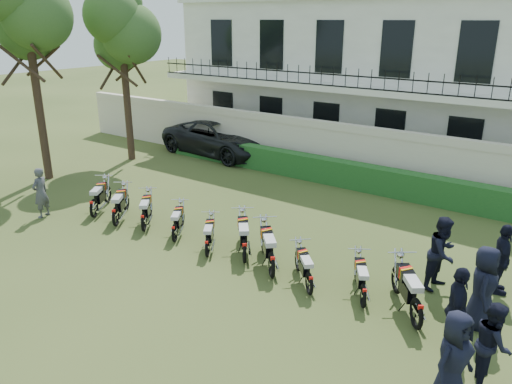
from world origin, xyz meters
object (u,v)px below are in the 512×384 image
tree_west_mid (25,7)px  officer_0 (453,361)px  motorcycle_5 (244,246)px  motorcycle_9 (417,307)px  officer_5 (502,259)px  motorcycle_7 (310,278)px  tree_west_near (121,27)px  motorcycle_0 (93,204)px  motorcycle_3 (174,229)px  inspector (41,193)px  motorcycle_1 (115,212)px  officer_1 (493,343)px  officer_4 (443,253)px  motorcycle_2 (143,218)px  officer_2 (457,310)px  officer_3 (483,288)px  motorcycle_8 (364,291)px  motorcycle_6 (272,259)px  motorcycle_4 (207,243)px  suv (220,138)px

tree_west_mid → officer_0: 18.35m
motorcycle_5 → motorcycle_9: 4.79m
tree_west_mid → officer_5: 17.96m
motorcycle_7 → officer_5: officer_5 is taller
tree_west_near → motorcycle_0: size_ratio=4.56×
motorcycle_3 → inspector: size_ratio=0.89×
officer_5 → motorcycle_1: bearing=84.8°
motorcycle_5 → officer_1: bearing=-49.4°
motorcycle_0 → officer_4: (10.62, 2.11, 0.42)m
tree_west_near → motorcycle_2: 10.29m
motorcycle_1 → officer_1: size_ratio=1.02×
officer_2 → motorcycle_1: bearing=73.1°
motorcycle_1 → officer_5: bearing=-21.7°
officer_1 → motorcycle_2: bearing=65.6°
motorcycle_9 → officer_3: (1.05, 0.90, 0.39)m
officer_4 → motorcycle_0: bearing=112.7°
tree_west_near → officer_4: (15.25, -3.55, -4.97)m
officer_0 → officer_2: bearing=30.6°
motorcycle_5 → motorcycle_8: motorcycle_5 is taller
motorcycle_1 → inspector: (-2.66, -0.86, 0.34)m
motorcycle_3 → motorcycle_7: motorcycle_7 is taller
motorcycle_1 → inspector: size_ratio=0.99×
motorcycle_9 → officer_4: bearing=56.8°
motorcycle_6 → officer_1: officer_1 is taller
motorcycle_5 → officer_4: 5.00m
motorcycle_0 → motorcycle_4: 4.93m
inspector → officer_0: 13.47m
motorcycle_3 → officer_0: bearing=-46.7°
motorcycle_9 → officer_1: 1.84m
officer_1 → officer_5: 3.52m
motorcycle_8 → inspector: (-10.99, -1.05, 0.40)m
tree_west_near → motorcycle_1: size_ratio=4.74×
motorcycle_6 → officer_0: officer_0 is taller
officer_5 → tree_west_mid: bearing=73.9°
motorcycle_4 → motorcycle_7: (3.29, -0.09, 0.01)m
motorcycle_1 → motorcycle_7: motorcycle_1 is taller
motorcycle_4 → motorcycle_6: bearing=-32.4°
motorcycle_7 → motorcycle_6: bearing=128.5°
motorcycle_8 → officer_5: size_ratio=0.88×
motorcycle_9 → officer_5: bearing=30.9°
tree_west_near → officer_4: 16.43m
motorcycle_7 → officer_4: size_ratio=0.72×
tree_west_near → officer_3: tree_west_near is taller
motorcycle_2 → suv: size_ratio=0.26×
motorcycle_0 → officer_2: officer_2 is taller
motorcycle_4 → motorcycle_2: bearing=142.0°
officer_5 → officer_4: bearing=95.3°
motorcycle_6 → suv: size_ratio=0.27×
motorcycle_6 → officer_4: (3.60, 2.03, 0.39)m
motorcycle_6 → motorcycle_7: bearing=-50.5°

